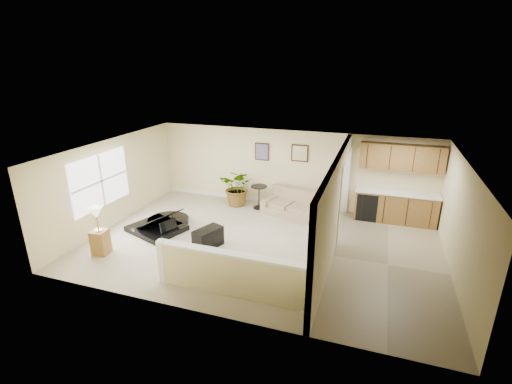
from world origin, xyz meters
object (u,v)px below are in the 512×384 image
(small_plant, at_px, (329,215))
(piano, at_px, (157,211))
(loveseat, at_px, (292,203))
(palm_plant, at_px, (238,188))
(piano_bench, at_px, (208,238))
(accent_table, at_px, (259,194))
(lamp_stand, at_px, (99,234))

(small_plant, bearing_deg, piano, -155.53)
(piano, distance_m, loveseat, 4.08)
(piano, relative_size, palm_plant, 1.56)
(piano, bearing_deg, palm_plant, 77.89)
(piano_bench, relative_size, accent_table, 1.02)
(accent_table, xyz_separation_m, lamp_stand, (-2.79, -4.12, 0.04))
(piano_bench, bearing_deg, small_plant, 44.09)
(piano, bearing_deg, piano_bench, 3.07)
(accent_table, bearing_deg, piano_bench, -97.64)
(piano_bench, height_order, loveseat, loveseat)
(loveseat, bearing_deg, palm_plant, -170.03)
(piano, xyz_separation_m, accent_table, (2.25, 2.42, -0.07))
(small_plant, bearing_deg, piano_bench, -135.91)
(palm_plant, distance_m, lamp_stand, 4.64)
(palm_plant, height_order, small_plant, palm_plant)
(loveseat, height_order, palm_plant, palm_plant)
(palm_plant, bearing_deg, lamp_stand, -116.31)
(piano_bench, distance_m, palm_plant, 3.04)
(piano_bench, height_order, palm_plant, palm_plant)
(piano, distance_m, accent_table, 3.30)
(piano_bench, bearing_deg, piano, 163.45)
(accent_table, bearing_deg, palm_plant, 177.09)
(piano, relative_size, lamp_stand, 1.58)
(small_plant, distance_m, lamp_stand, 6.35)
(loveseat, distance_m, small_plant, 1.22)
(piano, xyz_separation_m, piano_bench, (1.85, -0.55, -0.30))
(loveseat, distance_m, palm_plant, 1.87)
(piano_bench, xyz_separation_m, accent_table, (0.40, 2.97, 0.23))
(palm_plant, height_order, lamp_stand, palm_plant)
(palm_plant, xyz_separation_m, small_plant, (3.04, -0.38, -0.40))
(small_plant, height_order, lamp_stand, lamp_stand)
(loveseat, distance_m, lamp_stand, 5.59)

